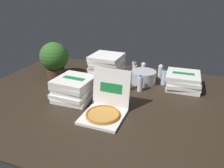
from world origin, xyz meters
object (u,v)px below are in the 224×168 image
object	(u,v)px
water_bottle_5	(135,71)
pizza_stack_center_near	(107,67)
open_pizza_box	(105,107)
water_bottle_6	(134,68)
water_bottle_2	(143,70)
pizza_stack_center_far	(183,81)
pizza_stack_right_near	(74,88)
potted_plant	(54,58)
water_bottle_1	(164,78)
ice_bucket	(143,77)
water_bottle_4	(127,83)
water_bottle_3	(160,72)
water_bottle_0	(140,84)

from	to	relation	value
water_bottle_5	pizza_stack_center_near	bearing A→B (deg)	-152.63
open_pizza_box	water_bottle_6	bearing A→B (deg)	91.36
pizza_stack_center_near	water_bottle_2	xyz separation A→B (m)	(0.44, 0.28, -0.08)
open_pizza_box	pizza_stack_center_far	bearing A→B (deg)	53.72
pizza_stack_right_near	potted_plant	size ratio (longest dim) A/B	0.89
pizza_stack_center_far	pizza_stack_right_near	bearing A→B (deg)	-147.67
open_pizza_box	potted_plant	xyz separation A→B (m)	(-1.07, 0.72, 0.18)
water_bottle_6	pizza_stack_right_near	bearing A→B (deg)	-114.54
water_bottle_6	pizza_stack_center_near	bearing A→B (deg)	-136.30
water_bottle_1	potted_plant	size ratio (longest dim) A/B	0.42
ice_bucket	water_bottle_2	bearing A→B (deg)	104.07
open_pizza_box	pizza_stack_right_near	bearing A→B (deg)	156.71
water_bottle_2	water_bottle_6	bearing A→B (deg)	174.49
pizza_stack_right_near	ice_bucket	size ratio (longest dim) A/B	1.34
open_pizza_box	potted_plant	bearing A→B (deg)	146.09
water_bottle_6	water_bottle_4	bearing A→B (deg)	-82.93
ice_bucket	pizza_stack_center_near	bearing A→B (deg)	-175.52
pizza_stack_center_far	water_bottle_4	bearing A→B (deg)	-154.31
pizza_stack_center_far	water_bottle_3	xyz separation A→B (m)	(-0.32, 0.22, -0.00)
water_bottle_6	water_bottle_0	bearing A→B (deg)	-66.86
pizza_stack_center_far	water_bottle_0	world-z (taller)	water_bottle_0
water_bottle_0	pizza_stack_right_near	bearing A→B (deg)	-145.23
water_bottle_5	potted_plant	bearing A→B (deg)	-162.95
ice_bucket	water_bottle_0	distance (m)	0.26
water_bottle_1	water_bottle_6	distance (m)	0.50
open_pizza_box	ice_bucket	distance (m)	0.93
pizza_stack_center_near	potted_plant	size ratio (longest dim) A/B	0.88
pizza_stack_center_far	water_bottle_6	size ratio (longest dim) A/B	2.15
water_bottle_6	potted_plant	bearing A→B (deg)	-156.90
water_bottle_2	water_bottle_4	bearing A→B (deg)	-97.91
water_bottle_6	water_bottle_1	bearing A→B (deg)	-23.87
water_bottle_0	water_bottle_4	xyz separation A→B (m)	(-0.15, -0.04, 0.00)
water_bottle_3	water_bottle_6	distance (m)	0.38
water_bottle_0	water_bottle_1	world-z (taller)	same
ice_bucket	water_bottle_6	xyz separation A→B (m)	(-0.20, 0.25, 0.01)
water_bottle_2	potted_plant	size ratio (longest dim) A/B	0.42
pizza_stack_center_far	water_bottle_6	world-z (taller)	water_bottle_6
ice_bucket	water_bottle_2	distance (m)	0.24
water_bottle_0	water_bottle_5	xyz separation A→B (m)	(-0.18, 0.39, 0.00)
water_bottle_6	water_bottle_2	bearing A→B (deg)	-5.51
water_bottle_4	water_bottle_5	bearing A→B (deg)	93.65
open_pizza_box	pizza_stack_right_near	world-z (taller)	open_pizza_box
pizza_stack_right_near	water_bottle_6	xyz separation A→B (m)	(0.44, 0.96, -0.03)
water_bottle_0	water_bottle_6	size ratio (longest dim) A/B	1.00
pizza_stack_center_far	water_bottle_5	world-z (taller)	water_bottle_5
water_bottle_3	pizza_stack_center_near	bearing A→B (deg)	-158.39
pizza_stack_center_far	water_bottle_5	bearing A→B (deg)	169.53
water_bottle_5	water_bottle_3	bearing A→B (deg)	15.36
water_bottle_2	water_bottle_4	xyz separation A→B (m)	(-0.07, -0.53, 0.00)
water_bottle_3	water_bottle_5	distance (m)	0.36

